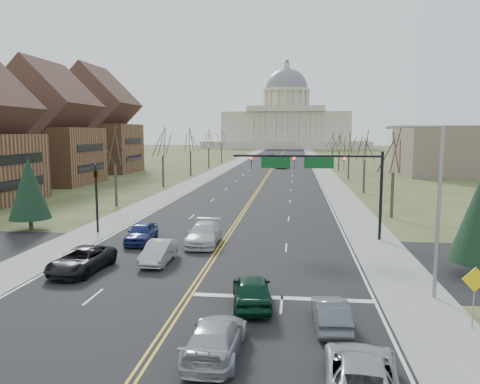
% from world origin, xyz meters
% --- Properties ---
extents(ground, '(600.00, 600.00, 0.00)m').
position_xyz_m(ground, '(0.00, 0.00, 0.00)').
color(ground, '#3D4C26').
rests_on(ground, ground).
extents(road, '(20.00, 380.00, 0.01)m').
position_xyz_m(road, '(0.00, 110.00, 0.01)').
color(road, black).
rests_on(road, ground).
extents(cross_road, '(120.00, 14.00, 0.01)m').
position_xyz_m(cross_road, '(0.00, 6.00, 0.01)').
color(cross_road, black).
rests_on(cross_road, ground).
extents(sidewalk_left, '(4.00, 380.00, 0.03)m').
position_xyz_m(sidewalk_left, '(-12.00, 110.00, 0.01)').
color(sidewalk_left, gray).
rests_on(sidewalk_left, ground).
extents(sidewalk_right, '(4.00, 380.00, 0.03)m').
position_xyz_m(sidewalk_right, '(12.00, 110.00, 0.01)').
color(sidewalk_right, gray).
rests_on(sidewalk_right, ground).
extents(center_line, '(0.42, 380.00, 0.01)m').
position_xyz_m(center_line, '(0.00, 110.00, 0.01)').
color(center_line, gold).
rests_on(center_line, road).
extents(edge_line_left, '(0.15, 380.00, 0.01)m').
position_xyz_m(edge_line_left, '(-9.80, 110.00, 0.01)').
color(edge_line_left, silver).
rests_on(edge_line_left, road).
extents(edge_line_right, '(0.15, 380.00, 0.01)m').
position_xyz_m(edge_line_right, '(9.80, 110.00, 0.01)').
color(edge_line_right, silver).
rests_on(edge_line_right, road).
extents(stop_bar, '(9.50, 0.50, 0.01)m').
position_xyz_m(stop_bar, '(5.00, -1.00, 0.01)').
color(stop_bar, silver).
rests_on(stop_bar, road).
extents(capitol, '(90.00, 60.00, 50.00)m').
position_xyz_m(capitol, '(0.00, 249.91, 14.20)').
color(capitol, beige).
rests_on(capitol, ground).
extents(signal_mast, '(12.12, 0.44, 7.20)m').
position_xyz_m(signal_mast, '(7.45, 13.50, 5.76)').
color(signal_mast, black).
rests_on(signal_mast, ground).
extents(signal_left, '(0.32, 0.36, 6.00)m').
position_xyz_m(signal_left, '(-11.50, 13.50, 3.71)').
color(signal_left, black).
rests_on(signal_left, ground).
extents(street_light, '(2.90, 0.25, 9.07)m').
position_xyz_m(street_light, '(12.74, 0.00, 5.23)').
color(street_light, gray).
rests_on(street_light, ground).
extents(warn_sign, '(1.13, 0.07, 2.87)m').
position_xyz_m(warn_sign, '(13.50, -4.02, 2.02)').
color(warn_sign, gray).
rests_on(warn_sign, ground).
extents(tree_r_0, '(3.74, 3.74, 8.50)m').
position_xyz_m(tree_r_0, '(15.50, 24.00, 6.55)').
color(tree_r_0, '#362D20').
rests_on(tree_r_0, ground).
extents(tree_l_0, '(3.96, 3.96, 9.00)m').
position_xyz_m(tree_l_0, '(-15.50, 28.00, 6.94)').
color(tree_l_0, '#362D20').
rests_on(tree_l_0, ground).
extents(tree_r_1, '(3.74, 3.74, 8.50)m').
position_xyz_m(tree_r_1, '(15.50, 44.00, 6.55)').
color(tree_r_1, '#362D20').
rests_on(tree_r_1, ground).
extents(tree_l_1, '(3.96, 3.96, 9.00)m').
position_xyz_m(tree_l_1, '(-15.50, 48.00, 6.94)').
color(tree_l_1, '#362D20').
rests_on(tree_l_1, ground).
extents(tree_r_2, '(3.74, 3.74, 8.50)m').
position_xyz_m(tree_r_2, '(15.50, 64.00, 6.55)').
color(tree_r_2, '#362D20').
rests_on(tree_r_2, ground).
extents(tree_l_2, '(3.96, 3.96, 9.00)m').
position_xyz_m(tree_l_2, '(-15.50, 68.00, 6.94)').
color(tree_l_2, '#362D20').
rests_on(tree_l_2, ground).
extents(tree_r_3, '(3.74, 3.74, 8.50)m').
position_xyz_m(tree_r_3, '(15.50, 84.00, 6.55)').
color(tree_r_3, '#362D20').
rests_on(tree_r_3, ground).
extents(tree_l_3, '(3.96, 3.96, 9.00)m').
position_xyz_m(tree_l_3, '(-15.50, 88.00, 6.94)').
color(tree_l_3, '#362D20').
rests_on(tree_l_3, ground).
extents(tree_r_4, '(3.74, 3.74, 8.50)m').
position_xyz_m(tree_r_4, '(15.50, 104.00, 6.55)').
color(tree_r_4, '#362D20').
rests_on(tree_r_4, ground).
extents(tree_l_4, '(3.96, 3.96, 9.00)m').
position_xyz_m(tree_l_4, '(-15.50, 108.00, 6.94)').
color(tree_l_4, '#362D20').
rests_on(tree_l_4, ground).
extents(conifer_l, '(3.64, 3.64, 6.50)m').
position_xyz_m(conifer_l, '(-18.00, 14.00, 3.74)').
color(conifer_l, '#362D20').
rests_on(conifer_l, ground).
extents(bldg_left_mid, '(15.10, 14.28, 20.75)m').
position_xyz_m(bldg_left_mid, '(-36.00, 50.00, 8.54)').
color(bldg_left_mid, brown).
rests_on(bldg_left_mid, ground).
extents(bldg_left_far, '(17.10, 14.28, 23.25)m').
position_xyz_m(bldg_left_far, '(-38.00, 74.00, 9.54)').
color(bldg_left_far, brown).
rests_on(bldg_left_far, ground).
extents(bldg_right_mass, '(25.00, 20.00, 10.00)m').
position_xyz_m(bldg_right_mass, '(40.00, 76.00, 5.00)').
color(bldg_right_mass, '#7D6959').
rests_on(bldg_right_mass, ground).
extents(car_nb_inner_lead, '(2.53, 4.95, 1.61)m').
position_xyz_m(car_nb_inner_lead, '(3.52, -2.26, 0.82)').
color(car_nb_inner_lead, '#0B301F').
rests_on(car_nb_inner_lead, road).
extents(car_nb_outer_lead, '(1.67, 4.15, 1.34)m').
position_xyz_m(car_nb_outer_lead, '(7.25, -4.51, 0.68)').
color(car_nb_outer_lead, '#52555A').
rests_on(car_nb_outer_lead, road).
extents(car_nb_outer_second, '(2.91, 5.54, 1.49)m').
position_xyz_m(car_nb_outer_second, '(7.86, -10.01, 0.76)').
color(car_nb_outer_second, '#A6A9AE').
rests_on(car_nb_outer_second, road).
extents(car_nb_inner_second, '(2.15, 5.08, 1.46)m').
position_xyz_m(car_nb_inner_second, '(2.60, -7.76, 0.74)').
color(car_nb_inner_second, '#A8ABB1').
rests_on(car_nb_inner_second, road).
extents(car_sb_inner_lead, '(1.59, 4.48, 1.47)m').
position_xyz_m(car_sb_inner_lead, '(-3.40, 4.77, 0.75)').
color(car_sb_inner_lead, '#A5A6AD').
rests_on(car_sb_inner_lead, road).
extents(car_sb_outer_lead, '(2.95, 5.63, 1.51)m').
position_xyz_m(car_sb_outer_lead, '(-7.63, 2.23, 0.77)').
color(car_sb_outer_lead, black).
rests_on(car_sb_outer_lead, road).
extents(car_sb_inner_second, '(2.52, 5.81, 1.67)m').
position_xyz_m(car_sb_inner_second, '(-1.42, 10.27, 0.84)').
color(car_sb_inner_second, silver).
rests_on(car_sb_inner_second, road).
extents(car_sb_outer_second, '(2.20, 4.86, 1.62)m').
position_xyz_m(car_sb_outer_second, '(-6.41, 10.20, 0.82)').
color(car_sb_outer_second, navy).
rests_on(car_sb_outer_second, road).
extents(car_far_nb, '(3.16, 5.64, 1.49)m').
position_xyz_m(car_far_nb, '(2.43, 89.56, 0.76)').
color(car_far_nb, black).
rests_on(car_far_nb, road).
extents(car_far_sb, '(2.04, 4.84, 1.63)m').
position_xyz_m(car_far_sb, '(-2.80, 141.84, 0.83)').
color(car_far_sb, '#54585D').
rests_on(car_far_sb, road).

